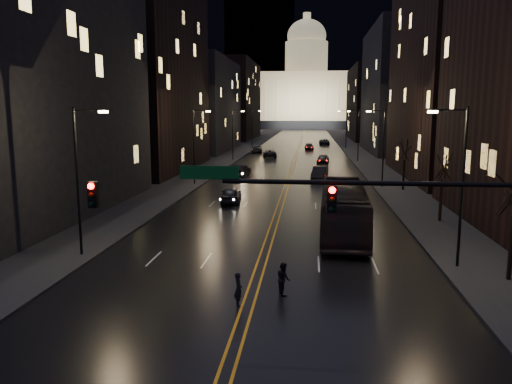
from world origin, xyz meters
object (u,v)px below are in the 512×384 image
(oncoming_car_b, at_px, (240,171))
(oncoming_car_a, at_px, (231,195))
(traffic_signal, at_px, (399,214))
(receding_car_a, at_px, (320,173))
(pedestrian_b, at_px, (283,279))
(bus, at_px, (344,210))
(pedestrian_a, at_px, (238,289))

(oncoming_car_b, bearing_deg, oncoming_car_a, 103.17)
(traffic_signal, height_order, oncoming_car_b, traffic_signal)
(receding_car_a, bearing_deg, oncoming_car_b, 178.89)
(pedestrian_b, bearing_deg, bus, -39.21)
(oncoming_car_b, bearing_deg, traffic_signal, 112.46)
(receding_car_a, xyz_separation_m, pedestrian_b, (-2.46, -41.40, -0.04))
(traffic_signal, height_order, bus, traffic_signal)
(oncoming_car_a, xyz_separation_m, receding_car_a, (8.80, 17.65, 0.05))
(bus, height_order, oncoming_car_b, bus)
(pedestrian_b, bearing_deg, pedestrian_a, 107.59)
(traffic_signal, distance_m, oncoming_car_b, 49.68)
(oncoming_car_a, distance_m, receding_car_a, 19.72)
(oncoming_car_b, height_order, pedestrian_a, oncoming_car_b)
(oncoming_car_a, xyz_separation_m, oncoming_car_b, (-1.79, 19.14, 0.03))
(oncoming_car_b, bearing_deg, pedestrian_b, 108.55)
(oncoming_car_a, xyz_separation_m, pedestrian_b, (6.33, -23.75, 0.01))
(bus, distance_m, oncoming_car_b, 32.92)
(traffic_signal, xyz_separation_m, receding_car_a, (-1.92, 46.40, -4.27))
(pedestrian_b, bearing_deg, oncoming_car_a, -7.70)
(oncoming_car_b, relative_size, receding_car_a, 0.98)
(traffic_signal, bearing_deg, pedestrian_a, 152.09)
(traffic_signal, relative_size, pedestrian_a, 11.04)
(oncoming_car_b, xyz_separation_m, receding_car_a, (10.59, -1.49, 0.02))
(traffic_signal, xyz_separation_m, oncoming_car_b, (-12.51, 47.89, -4.28))
(traffic_signal, distance_m, pedestrian_a, 8.37)
(bus, distance_m, pedestrian_a, 14.91)
(bus, bearing_deg, receding_car_a, 94.49)
(receding_car_a, bearing_deg, pedestrian_b, -86.52)
(traffic_signal, distance_m, bus, 17.48)
(bus, xyz_separation_m, receding_car_a, (-1.15, 29.26, -0.98))
(receding_car_a, distance_m, pedestrian_b, 41.47)
(traffic_signal, bearing_deg, oncoming_car_a, 110.44)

